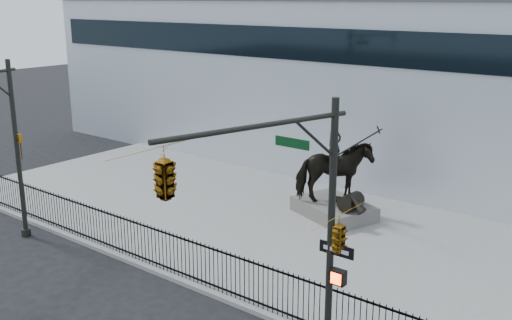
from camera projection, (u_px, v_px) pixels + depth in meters
The scene contains 7 objects.
ground at pixel (140, 289), 19.54m from camera, with size 120.00×120.00×0.00m, color black.
plaza at pixel (269, 225), 24.82m from camera, with size 30.00×12.00×0.15m, color gray.
building at pixel (409, 84), 33.50m from camera, with size 44.00×14.00×9.00m, color white.
picket_fence at pixel (167, 251), 20.24m from camera, with size 22.10×0.10×1.50m.
statue_plinth at pixel (334, 209), 25.54m from camera, with size 3.30×2.27×0.62m, color #605E58.
equestrian_statue at pixel (336, 173), 25.06m from camera, with size 4.00×3.23×3.59m.
traffic_signal_right at pixel (258, 207), 12.88m from camera, with size 2.17×6.86×7.00m.
Camera 1 is at (13.96, -11.57, 9.22)m, focal length 42.00 mm.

